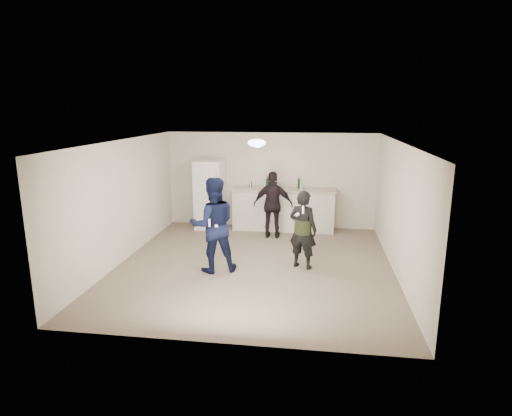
# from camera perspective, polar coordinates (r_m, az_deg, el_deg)

# --- Properties ---
(floor) EXTENTS (6.00, 6.00, 0.00)m
(floor) POSITION_cam_1_polar(r_m,az_deg,el_deg) (8.79, -0.18, -7.61)
(floor) COLOR #6B5B4C
(floor) RESTS_ON ground
(ceiling) EXTENTS (6.00, 6.00, 0.00)m
(ceiling) POSITION_cam_1_polar(r_m,az_deg,el_deg) (8.24, -0.20, 8.86)
(ceiling) COLOR silver
(ceiling) RESTS_ON wall_back
(wall_back) EXTENTS (6.00, 0.00, 6.00)m
(wall_back) POSITION_cam_1_polar(r_m,az_deg,el_deg) (11.35, 1.98, 3.71)
(wall_back) COLOR beige
(wall_back) RESTS_ON floor
(wall_front) EXTENTS (6.00, 0.00, 6.00)m
(wall_front) POSITION_cam_1_polar(r_m,az_deg,el_deg) (5.59, -4.61, -6.49)
(wall_front) COLOR beige
(wall_front) RESTS_ON floor
(wall_left) EXTENTS (0.00, 6.00, 6.00)m
(wall_left) POSITION_cam_1_polar(r_m,az_deg,el_deg) (9.22, -17.36, 0.87)
(wall_left) COLOR beige
(wall_left) RESTS_ON floor
(wall_right) EXTENTS (0.00, 6.00, 6.00)m
(wall_right) POSITION_cam_1_polar(r_m,az_deg,el_deg) (8.49, 18.51, -0.25)
(wall_right) COLOR beige
(wall_right) RESTS_ON floor
(counter) EXTENTS (2.60, 0.56, 1.05)m
(counter) POSITION_cam_1_polar(r_m,az_deg,el_deg) (11.14, 3.66, -0.30)
(counter) COLOR beige
(counter) RESTS_ON floor
(counter_top) EXTENTS (2.68, 0.64, 0.04)m
(counter_top) POSITION_cam_1_polar(r_m,az_deg,el_deg) (11.02, 3.70, 2.46)
(counter_top) COLOR beige
(counter_top) RESTS_ON counter
(fridge) EXTENTS (0.70, 0.70, 1.80)m
(fridge) POSITION_cam_1_polar(r_m,az_deg,el_deg) (11.30, -6.21, 1.80)
(fridge) COLOR white
(fridge) RESTS_ON floor
(fridge_handle) EXTENTS (0.02, 0.02, 0.60)m
(fridge_handle) POSITION_cam_1_polar(r_m,az_deg,el_deg) (10.80, -5.30, 3.45)
(fridge_handle) COLOR silver
(fridge_handle) RESTS_ON fridge
(ceiling_dome) EXTENTS (0.36, 0.36, 0.16)m
(ceiling_dome) POSITION_cam_1_polar(r_m,az_deg,el_deg) (8.54, 0.09, 8.68)
(ceiling_dome) COLOR white
(ceiling_dome) RESTS_ON ceiling
(shaker) EXTENTS (0.08, 0.08, 0.17)m
(shaker) POSITION_cam_1_polar(r_m,az_deg,el_deg) (11.11, -0.74, 3.12)
(shaker) COLOR #ABABAF
(shaker) RESTS_ON counter_top
(man) EXTENTS (1.09, 0.97, 1.86)m
(man) POSITION_cam_1_polar(r_m,az_deg,el_deg) (8.27, -5.72, -2.27)
(man) COLOR #0F173F
(man) RESTS_ON floor
(woman) EXTENTS (0.67, 0.56, 1.58)m
(woman) POSITION_cam_1_polar(r_m,az_deg,el_deg) (8.48, 6.27, -2.87)
(woman) COLOR black
(woman) RESTS_ON floor
(camo_shorts) EXTENTS (0.34, 0.34, 0.28)m
(camo_shorts) POSITION_cam_1_polar(r_m,az_deg,el_deg) (8.46, 6.28, -2.47)
(camo_shorts) COLOR #283317
(camo_shorts) RESTS_ON woman
(spectator) EXTENTS (0.97, 0.42, 1.64)m
(spectator) POSITION_cam_1_polar(r_m,az_deg,el_deg) (10.40, 2.29, 0.42)
(spectator) COLOR black
(spectator) RESTS_ON floor
(remote_man) EXTENTS (0.04, 0.04, 0.15)m
(remote_man) POSITION_cam_1_polar(r_m,az_deg,el_deg) (7.98, -6.22, -1.96)
(remote_man) COLOR white
(remote_man) RESTS_ON man
(nunchuk_man) EXTENTS (0.07, 0.07, 0.07)m
(nunchuk_man) POSITION_cam_1_polar(r_m,az_deg,el_deg) (8.00, -5.32, -2.42)
(nunchuk_man) COLOR silver
(nunchuk_man) RESTS_ON man
(remote_woman) EXTENTS (0.04, 0.04, 0.15)m
(remote_woman) POSITION_cam_1_polar(r_m,az_deg,el_deg) (8.12, 6.30, -0.22)
(remote_woman) COLOR white
(remote_woman) RESTS_ON woman
(nunchuk_woman) EXTENTS (0.07, 0.07, 0.07)m
(nunchuk_woman) POSITION_cam_1_polar(r_m,az_deg,el_deg) (8.18, 5.59, -0.83)
(nunchuk_woman) COLOR white
(nunchuk_woman) RESTS_ON woman
(bottle_cluster) EXTENTS (0.96, 0.39, 0.25)m
(bottle_cluster) POSITION_cam_1_polar(r_m,az_deg,el_deg) (11.02, 3.23, 3.15)
(bottle_cluster) COLOR #124126
(bottle_cluster) RESTS_ON counter_top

